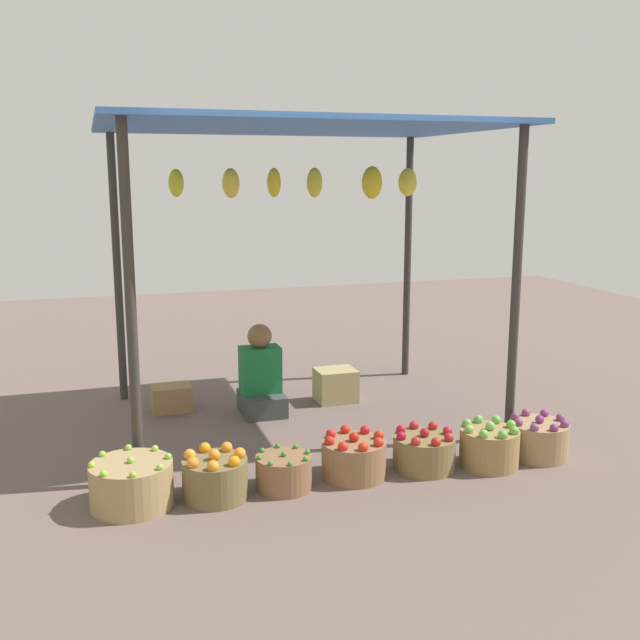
{
  "coord_description": "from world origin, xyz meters",
  "views": [
    {
      "loc": [
        -1.65,
        -5.79,
        2.05
      ],
      "look_at": [
        0.0,
        -0.55,
        0.95
      ],
      "focal_mm": 41.5,
      "sensor_mm": 36.0,
      "label": 1
    }
  ],
  "objects_px": {
    "vendor_person": "(261,379)",
    "basket_oranges": "(215,477)",
    "basket_red_tomatoes": "(354,458)",
    "wooden_crate_near_vendor": "(172,398)",
    "basket_green_apples": "(489,447)",
    "basket_limes": "(132,484)",
    "basket_green_chilies": "(284,472)",
    "wooden_crate_stacked_rear": "(336,385)",
    "basket_red_apples": "(424,451)",
    "basket_purple_onions": "(538,439)"
  },
  "relations": [
    {
      "from": "vendor_person",
      "to": "basket_oranges",
      "type": "bearing_deg",
      "value": -112.77
    },
    {
      "from": "basket_oranges",
      "to": "basket_red_tomatoes",
      "type": "distance_m",
      "value": 0.97
    },
    {
      "from": "wooden_crate_near_vendor",
      "to": "basket_green_apples",
      "type": "bearing_deg",
      "value": -43.98
    },
    {
      "from": "basket_limes",
      "to": "basket_green_chilies",
      "type": "bearing_deg",
      "value": -1.74
    },
    {
      "from": "vendor_person",
      "to": "wooden_crate_stacked_rear",
      "type": "bearing_deg",
      "value": 9.31
    },
    {
      "from": "basket_green_chilies",
      "to": "wooden_crate_near_vendor",
      "type": "xyz_separation_m",
      "value": [
        -0.52,
        1.87,
        -0.0
      ]
    },
    {
      "from": "vendor_person",
      "to": "basket_oranges",
      "type": "relative_size",
      "value": 1.87
    },
    {
      "from": "basket_red_tomatoes",
      "to": "wooden_crate_stacked_rear",
      "type": "height_order",
      "value": "basket_red_tomatoes"
    },
    {
      "from": "basket_green_apples",
      "to": "basket_red_apples",
      "type": "bearing_deg",
      "value": 168.73
    },
    {
      "from": "basket_green_apples",
      "to": "basket_oranges",
      "type": "bearing_deg",
      "value": 178.39
    },
    {
      "from": "basket_limes",
      "to": "basket_green_apples",
      "type": "height_order",
      "value": "basket_green_apples"
    },
    {
      "from": "basket_red_tomatoes",
      "to": "basket_purple_onions",
      "type": "relative_size",
      "value": 1.02
    },
    {
      "from": "wooden_crate_near_vendor",
      "to": "wooden_crate_stacked_rear",
      "type": "relative_size",
      "value": 0.95
    },
    {
      "from": "basket_red_tomatoes",
      "to": "wooden_crate_stacked_rear",
      "type": "distance_m",
      "value": 1.72
    },
    {
      "from": "basket_green_chilies",
      "to": "basket_red_tomatoes",
      "type": "bearing_deg",
      "value": 4.57
    },
    {
      "from": "basket_red_tomatoes",
      "to": "basket_green_apples",
      "type": "height_order",
      "value": "basket_green_apples"
    },
    {
      "from": "basket_oranges",
      "to": "basket_red_tomatoes",
      "type": "xyz_separation_m",
      "value": [
        0.96,
        0.05,
        -0.0
      ]
    },
    {
      "from": "basket_oranges",
      "to": "basket_red_tomatoes",
      "type": "bearing_deg",
      "value": 3.15
    },
    {
      "from": "wooden_crate_near_vendor",
      "to": "wooden_crate_stacked_rear",
      "type": "bearing_deg",
      "value": -6.65
    },
    {
      "from": "basket_limes",
      "to": "wooden_crate_near_vendor",
      "type": "distance_m",
      "value": 1.9
    },
    {
      "from": "wooden_crate_near_vendor",
      "to": "basket_limes",
      "type": "bearing_deg",
      "value": -103.68
    },
    {
      "from": "basket_oranges",
      "to": "basket_purple_onions",
      "type": "xyz_separation_m",
      "value": [
        2.38,
        -0.01,
        -0.0
      ]
    },
    {
      "from": "basket_red_tomatoes",
      "to": "basket_purple_onions",
      "type": "height_order",
      "value": "basket_red_tomatoes"
    },
    {
      "from": "basket_oranges",
      "to": "basket_purple_onions",
      "type": "height_order",
      "value": "basket_oranges"
    },
    {
      "from": "basket_red_apples",
      "to": "wooden_crate_stacked_rear",
      "type": "height_order",
      "value": "basket_red_apples"
    },
    {
      "from": "basket_oranges",
      "to": "basket_red_tomatoes",
      "type": "relative_size",
      "value": 0.95
    },
    {
      "from": "vendor_person",
      "to": "basket_red_tomatoes",
      "type": "xyz_separation_m",
      "value": [
        0.29,
        -1.54,
        -0.16
      ]
    },
    {
      "from": "basket_red_apples",
      "to": "wooden_crate_stacked_rear",
      "type": "distance_m",
      "value": 1.68
    },
    {
      "from": "basket_limes",
      "to": "basket_red_apples",
      "type": "xyz_separation_m",
      "value": [
        2.0,
        -0.0,
        -0.02
      ]
    },
    {
      "from": "basket_green_chilies",
      "to": "basket_red_apples",
      "type": "relative_size",
      "value": 0.85
    },
    {
      "from": "wooden_crate_stacked_rear",
      "to": "basket_red_tomatoes",
      "type": "bearing_deg",
      "value": -104.45
    },
    {
      "from": "vendor_person",
      "to": "basket_green_chilies",
      "type": "height_order",
      "value": "vendor_person"
    },
    {
      "from": "basket_purple_onions",
      "to": "wooden_crate_near_vendor",
      "type": "relative_size",
      "value": 1.28
    },
    {
      "from": "basket_purple_onions",
      "to": "basket_red_apples",
      "type": "bearing_deg",
      "value": 176.98
    },
    {
      "from": "basket_green_apples",
      "to": "basket_green_chilies",
      "type": "bearing_deg",
      "value": 177.41
    },
    {
      "from": "basket_limes",
      "to": "basket_purple_onions",
      "type": "bearing_deg",
      "value": -1.03
    },
    {
      "from": "wooden_crate_stacked_rear",
      "to": "basket_oranges",
      "type": "bearing_deg",
      "value": -129.07
    },
    {
      "from": "vendor_person",
      "to": "basket_purple_onions",
      "type": "height_order",
      "value": "vendor_person"
    },
    {
      "from": "basket_green_chilies",
      "to": "basket_red_tomatoes",
      "type": "height_order",
      "value": "basket_red_tomatoes"
    },
    {
      "from": "wooden_crate_stacked_rear",
      "to": "basket_green_apples",
      "type": "bearing_deg",
      "value": -72.69
    },
    {
      "from": "basket_green_chilies",
      "to": "wooden_crate_near_vendor",
      "type": "distance_m",
      "value": 1.94
    },
    {
      "from": "basket_purple_onions",
      "to": "wooden_crate_near_vendor",
      "type": "bearing_deg",
      "value": 142.21
    },
    {
      "from": "basket_red_tomatoes",
      "to": "basket_red_apples",
      "type": "xyz_separation_m",
      "value": [
        0.52,
        -0.02,
        -0.01
      ]
    },
    {
      "from": "vendor_person",
      "to": "basket_red_tomatoes",
      "type": "distance_m",
      "value": 1.58
    },
    {
      "from": "basket_green_apples",
      "to": "basket_purple_onions",
      "type": "height_order",
      "value": "basket_green_apples"
    },
    {
      "from": "basket_green_chilies",
      "to": "vendor_person",
      "type": "bearing_deg",
      "value": 82.31
    },
    {
      "from": "basket_oranges",
      "to": "wooden_crate_stacked_rear",
      "type": "relative_size",
      "value": 1.17
    },
    {
      "from": "wooden_crate_stacked_rear",
      "to": "basket_red_apples",
      "type": "bearing_deg",
      "value": -86.96
    },
    {
      "from": "basket_red_apples",
      "to": "wooden_crate_stacked_rear",
      "type": "bearing_deg",
      "value": 93.04
    },
    {
      "from": "vendor_person",
      "to": "basket_purple_onions",
      "type": "distance_m",
      "value": 2.35
    }
  ]
}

